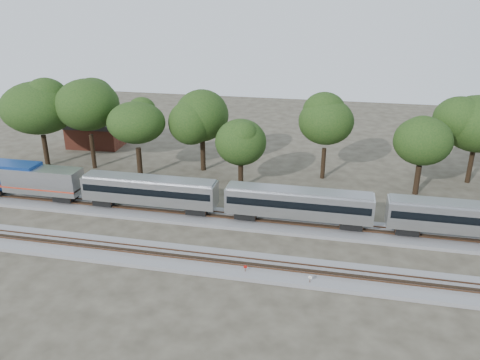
# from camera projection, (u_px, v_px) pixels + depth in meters

# --- Properties ---
(ground) EXTENTS (160.00, 160.00, 0.00)m
(ground) POSITION_uv_depth(u_px,v_px,m) (244.00, 247.00, 50.83)
(ground) COLOR #383328
(ground) RESTS_ON ground
(track_far) EXTENTS (160.00, 5.00, 0.73)m
(track_far) POSITION_uv_depth(u_px,v_px,m) (254.00, 221.00, 56.21)
(track_far) COLOR slate
(track_far) RESTS_ON ground
(track_near) EXTENTS (160.00, 5.00, 0.73)m
(track_near) POSITION_uv_depth(u_px,v_px,m) (236.00, 265.00, 47.12)
(track_near) COLOR slate
(track_near) RESTS_ON ground
(train) EXTENTS (106.79, 3.05, 4.49)m
(train) POSITION_uv_depth(u_px,v_px,m) (382.00, 210.00, 52.29)
(train) COLOR #B0B2B7
(train) RESTS_ON ground
(switch_stand_red) EXTENTS (0.34, 0.13, 1.08)m
(switch_stand_red) POSITION_uv_depth(u_px,v_px,m) (245.00, 269.00, 45.49)
(switch_stand_red) COLOR #512D19
(switch_stand_red) RESTS_ON ground
(switch_stand_white) EXTENTS (0.34, 0.14, 1.10)m
(switch_stand_white) POSITION_uv_depth(u_px,v_px,m) (310.00, 279.00, 43.75)
(switch_stand_white) COLOR #512D19
(switch_stand_white) RESTS_ON ground
(switch_lever) EXTENTS (0.54, 0.37, 0.30)m
(switch_lever) POSITION_uv_depth(u_px,v_px,m) (314.00, 282.00, 44.28)
(switch_lever) COLOR #512D19
(switch_lever) RESTS_ON ground
(brick_building) EXTENTS (9.81, 7.21, 4.53)m
(brick_building) POSITION_uv_depth(u_px,v_px,m) (97.00, 133.00, 84.57)
(brick_building) COLOR brown
(brick_building) RESTS_ON ground
(tree_0) EXTENTS (9.64, 9.64, 13.59)m
(tree_0) POSITION_uv_depth(u_px,v_px,m) (39.00, 108.00, 71.67)
(tree_0) COLOR black
(tree_0) RESTS_ON ground
(tree_1) EXTENTS (10.28, 10.28, 14.50)m
(tree_1) POSITION_uv_depth(u_px,v_px,m) (87.00, 105.00, 70.69)
(tree_1) COLOR black
(tree_1) RESTS_ON ground
(tree_2) EXTENTS (8.51, 8.51, 12.00)m
(tree_2) POSITION_uv_depth(u_px,v_px,m) (136.00, 123.00, 67.66)
(tree_2) COLOR black
(tree_2) RESTS_ON ground
(tree_3) EXTENTS (8.84, 8.84, 12.47)m
(tree_3) POSITION_uv_depth(u_px,v_px,m) (202.00, 116.00, 70.29)
(tree_3) COLOR black
(tree_3) RESTS_ON ground
(tree_4) EXTENTS (6.85, 6.85, 9.66)m
(tree_4) POSITION_uv_depth(u_px,v_px,m) (241.00, 142.00, 64.20)
(tree_4) COLOR black
(tree_4) RESTS_ON ground
(tree_5) EXTENTS (8.82, 8.82, 12.43)m
(tree_5) POSITION_uv_depth(u_px,v_px,m) (326.00, 122.00, 66.99)
(tree_5) COLOR black
(tree_5) RESTS_ON ground
(tree_6) EXTENTS (7.69, 7.69, 10.84)m
(tree_6) POSITION_uv_depth(u_px,v_px,m) (423.00, 141.00, 61.80)
(tree_6) COLOR black
(tree_6) RESTS_ON ground
(tree_7) EXTENTS (8.97, 8.97, 12.64)m
(tree_7) POSITION_uv_depth(u_px,v_px,m) (478.00, 124.00, 65.30)
(tree_7) COLOR black
(tree_7) RESTS_ON ground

